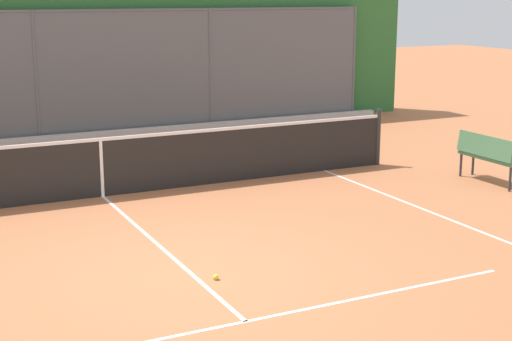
# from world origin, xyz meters

# --- Properties ---
(ground_plane) EXTENTS (60.00, 60.00, 0.00)m
(ground_plane) POSITION_xyz_m (0.00, 0.00, 0.00)
(ground_plane) COLOR #B76B42
(court_line_markings) EXTENTS (8.38, 9.77, 0.01)m
(court_line_markings) POSITION_xyz_m (0.00, 1.82, 0.00)
(court_line_markings) COLOR white
(court_line_markings) RESTS_ON ground
(fence_backdrop) EXTENTS (19.34, 1.37, 3.45)m
(fence_backdrop) POSITION_xyz_m (0.00, -9.69, 1.71)
(fence_backdrop) COLOR #565B60
(fence_backdrop) RESTS_ON ground
(tennis_net) EXTENTS (10.76, 0.09, 1.07)m
(tennis_net) POSITION_xyz_m (0.00, -3.86, 0.49)
(tennis_net) COLOR #2D2D2D
(tennis_net) RESTS_ON ground
(tennis_ball_near_baseline) EXTENTS (0.07, 0.07, 0.07)m
(tennis_ball_near_baseline) POSITION_xyz_m (-0.19, 0.31, 0.03)
(tennis_ball_near_baseline) COLOR #C1D138
(tennis_ball_near_baseline) RESTS_ON ground
(courtside_bench) EXTENTS (0.40, 1.30, 0.84)m
(courtside_bench) POSITION_xyz_m (-6.19, -1.81, 0.51)
(courtside_bench) COLOR #477A51
(courtside_bench) RESTS_ON ground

